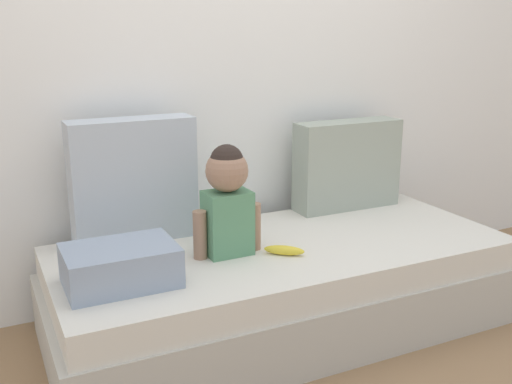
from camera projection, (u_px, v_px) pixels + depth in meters
name	position (u px, v px, depth m)	size (l,w,h in m)	color
ground_plane	(282.00, 325.00, 2.69)	(12.00, 12.00, 0.00)	#93704C
back_wall	(229.00, 40.00, 2.85)	(5.23, 0.10, 2.48)	white
couch	(282.00, 286.00, 2.64)	(2.03, 0.88, 0.39)	beige
throw_pillow_left	(133.00, 180.00, 2.57)	(0.54, 0.16, 0.54)	#B2BCC6
throw_pillow_right	(347.00, 165.00, 3.05)	(0.56, 0.16, 0.45)	#99A393
toddler	(227.00, 197.00, 2.41)	(0.30, 0.17, 0.46)	#568E66
banana	(284.00, 250.00, 2.45)	(0.17, 0.04, 0.04)	yellow
folded_blanket	(121.00, 265.00, 2.16)	(0.40, 0.28, 0.15)	#8E9EB2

